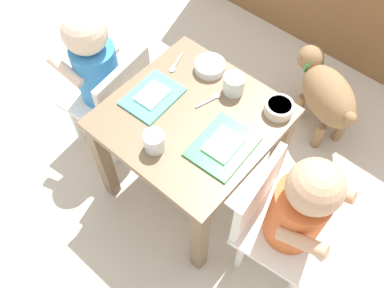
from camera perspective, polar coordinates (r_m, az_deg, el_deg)
The scene contains 13 objects.
ground_plane at distance 1.71m, azimuth 0.00°, elevation -5.53°, with size 7.00×7.00×0.00m, color beige.
dining_table at distance 1.39m, azimuth 0.00°, elevation 1.58°, with size 0.51×0.51×0.47m.
seated_child_left at distance 1.55m, azimuth -12.68°, elevation 9.88°, with size 0.31×0.31×0.65m.
seated_child_right at distance 1.25m, azimuth 13.88°, elevation -8.73°, with size 0.31×0.31×0.65m.
dog at distance 1.79m, azimuth 17.80°, elevation 6.70°, with size 0.39×0.30×0.31m.
food_tray_left at distance 1.36m, azimuth -5.42°, elevation 6.53°, with size 0.15×0.19×0.02m.
food_tray_right at distance 1.25m, azimuth 4.24°, elevation -0.24°, with size 0.17×0.21×0.02m.
water_cup_left at distance 1.36m, azimuth 5.73°, elevation 7.99°, with size 0.07×0.07×0.06m.
water_cup_right at distance 1.23m, azimuth -5.16°, elevation 0.27°, with size 0.06×0.06×0.06m.
veggie_bowl_far at distance 1.34m, azimuth 11.78°, elevation 4.88°, with size 0.09×0.09×0.04m.
cereal_bowl_left_side at distance 1.43m, azimuth 2.46°, elevation 10.56°, with size 0.10×0.10×0.03m.
spoon_by_left_tray at distance 1.45m, azimuth -2.30°, elevation 10.80°, with size 0.04×0.10×0.01m.
spoon_by_right_tray at distance 1.35m, azimuth 2.57°, elevation 6.17°, with size 0.04×0.10×0.01m.
Camera 1 is at (0.51, -0.59, 1.52)m, focal length 39.09 mm.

